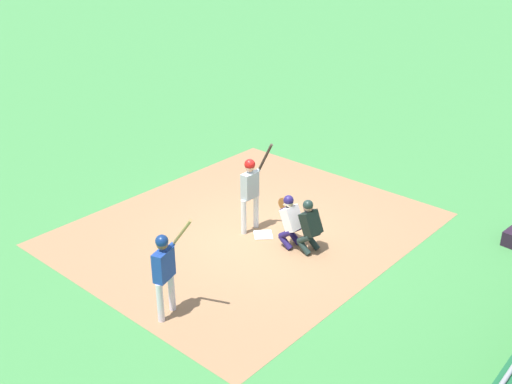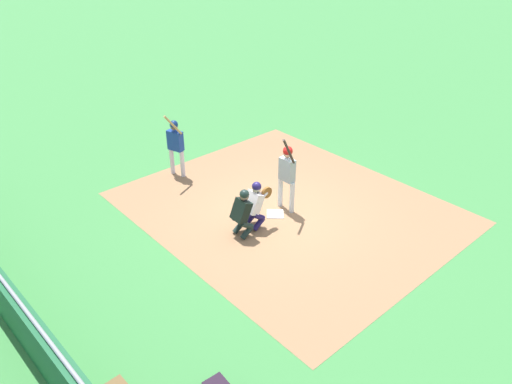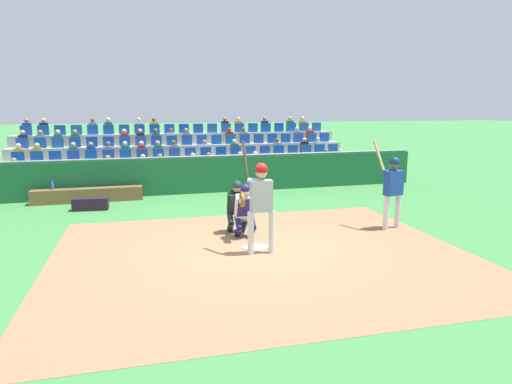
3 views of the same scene
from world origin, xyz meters
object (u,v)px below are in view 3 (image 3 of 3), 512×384
object	(u,v)px
home_plate_marker	(256,247)
home_plate_umpire	(237,204)
dugout_bench	(88,195)
water_bottle_on_bench	(53,185)
catcher_crouching	(245,208)
on_deck_batter	(393,184)
batter_at_plate	(261,197)
equipment_duffel_bag	(90,204)

from	to	relation	value
home_plate_marker	home_plate_umpire	bearing A→B (deg)	-85.48
home_plate_umpire	dugout_bench	bearing A→B (deg)	-52.33
home_plate_marker	water_bottle_on_bench	bearing A→B (deg)	-51.56
home_plate_umpire	catcher_crouching	bearing A→B (deg)	97.63
home_plate_umpire	on_deck_batter	world-z (taller)	on_deck_batter
home_plate_umpire	dugout_bench	size ratio (longest dim) A/B	0.39
catcher_crouching	home_plate_umpire	distance (m)	0.50
batter_at_plate	water_bottle_on_bench	distance (m)	8.07
home_plate_umpire	water_bottle_on_bench	world-z (taller)	home_plate_umpire
batter_at_plate	catcher_crouching	xyz separation A→B (m)	(0.02, -1.17, -0.46)
batter_at_plate	on_deck_batter	size ratio (longest dim) A/B	1.07
on_deck_batter	water_bottle_on_bench	bearing A→B (deg)	-33.07
catcher_crouching	water_bottle_on_bench	world-z (taller)	catcher_crouching
batter_at_plate	dugout_bench	world-z (taller)	batter_at_plate
home_plate_marker	catcher_crouching	bearing A→B (deg)	-87.51
dugout_bench	home_plate_umpire	bearing A→B (deg)	127.67
batter_at_plate	home_plate_umpire	size ratio (longest dim) A/B	1.77
catcher_crouching	dugout_bench	xyz separation A→B (m)	(3.76, -5.28, -0.50)
water_bottle_on_bench	catcher_crouching	bearing A→B (deg)	132.06
equipment_duffel_bag	on_deck_batter	distance (m)	8.48
catcher_crouching	dugout_bench	distance (m)	6.51
water_bottle_on_bench	equipment_duffel_bag	xyz separation A→B (m)	(-1.16, 1.25, -0.40)
catcher_crouching	dugout_bench	bearing A→B (deg)	-54.54
home_plate_umpire	equipment_duffel_bag	world-z (taller)	home_plate_umpire
batter_at_plate	on_deck_batter	distance (m)	3.77
batter_at_plate	home_plate_marker	bearing A→B (deg)	-91.20
home_plate_marker	batter_at_plate	size ratio (longest dim) A/B	0.19
catcher_crouching	water_bottle_on_bench	size ratio (longest dim) A/B	4.69
catcher_crouching	equipment_duffel_bag	xyz separation A→B (m)	(3.61, -4.04, -0.54)
home_plate_marker	on_deck_batter	world-z (taller)	on_deck_batter
batter_at_plate	catcher_crouching	world-z (taller)	batter_at_plate
home_plate_marker	dugout_bench	bearing A→B (deg)	-57.89
dugout_bench	batter_at_plate	bearing A→B (deg)	120.41
catcher_crouching	on_deck_batter	distance (m)	3.70
home_plate_marker	on_deck_batter	distance (m)	3.84
home_plate_umpire	on_deck_batter	xyz separation A→B (m)	(-3.74, 0.70, 0.41)
dugout_bench	water_bottle_on_bench	xyz separation A→B (m)	(1.01, -0.01, 0.36)
home_plate_umpire	equipment_duffel_bag	distance (m)	5.04
home_plate_marker	equipment_duffel_bag	bearing A→B (deg)	-52.85
equipment_duffel_bag	home_plate_marker	bearing A→B (deg)	133.07
catcher_crouching	home_plate_umpire	xyz separation A→B (m)	(0.07, -0.50, -0.01)
home_plate_marker	home_plate_umpire	distance (m)	1.44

